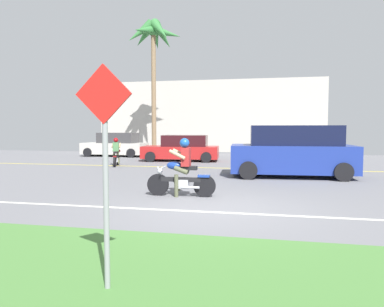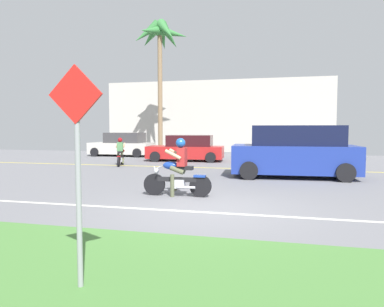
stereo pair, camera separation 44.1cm
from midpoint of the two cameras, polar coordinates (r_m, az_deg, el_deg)
ground at (r=10.96m, az=6.89°, el=-5.50°), size 56.00×30.00×0.04m
grass_median at (r=4.23m, az=-5.36°, el=-20.48°), size 56.00×3.80×0.06m
lane_line_near at (r=7.72m, az=3.92°, el=-9.34°), size 50.40×0.12×0.01m
lane_line_far at (r=16.07m, az=9.09°, el=-2.41°), size 50.40×0.12×0.01m
motorcyclist at (r=9.40m, az=-0.96°, el=-2.93°), size 1.84×0.60×1.54m
suv_nearby at (r=13.67m, az=16.97°, el=0.21°), size 4.68×2.39×1.90m
parked_car_0 at (r=23.65m, az=-10.51°, el=1.33°), size 4.12×1.96×1.52m
parked_car_1 at (r=19.71m, az=-0.20°, el=0.76°), size 4.28×2.15×1.42m
palm_tree_0 at (r=24.25m, az=-4.58°, el=17.65°), size 3.59×3.60×8.78m
motorcyclist_distant at (r=17.51m, az=-10.65°, el=-0.04°), size 0.63×1.57×1.35m
street_sign at (r=3.92m, az=-14.79°, el=-0.32°), size 0.62×0.06×2.45m
building_far at (r=29.11m, az=4.72°, el=5.83°), size 17.32×4.00×5.45m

